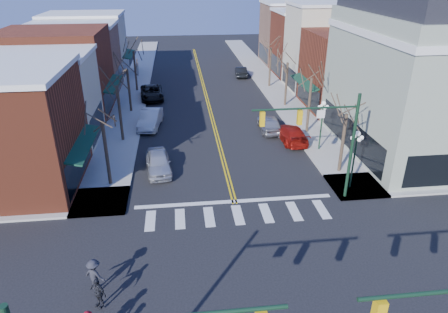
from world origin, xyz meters
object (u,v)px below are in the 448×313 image
object	(u,v)px
car_left_mid	(150,119)
lamppost_midblock	(322,117)
victorian_corner	(432,71)
pedestrian_dark_a	(98,293)
car_right_near	(291,134)
car_left_near	(158,162)
car_right_mid	(269,123)
car_right_far	(241,72)
car_left_far	(152,93)
pedestrian_dark_b	(95,275)
lamppost_corner	(355,150)

from	to	relation	value
car_left_mid	lamppost_midblock	bearing A→B (deg)	-19.25
victorian_corner	pedestrian_dark_a	xyz separation A→B (m)	(-23.80, -15.03, -5.73)
car_left_mid	car_right_near	world-z (taller)	car_left_mid
car_right_near	pedestrian_dark_a	bearing A→B (deg)	49.88
victorian_corner	car_left_near	bearing A→B (deg)	-175.34
car_left_mid	car_left_near	bearing A→B (deg)	-76.13
car_left_near	car_right_mid	size ratio (longest dim) A/B	0.99
car_right_far	lamppost_midblock	bearing A→B (deg)	99.54
car_left_far	car_right_mid	size ratio (longest dim) A/B	1.20
car_right_far	pedestrian_dark_b	world-z (taller)	pedestrian_dark_b
lamppost_corner	car_right_near	xyz separation A→B (m)	(-1.80, 8.72, -2.25)
car_right_mid	victorian_corner	bearing A→B (deg)	156.23
car_right_far	pedestrian_dark_b	bearing A→B (deg)	75.61
car_left_near	car_left_mid	xyz separation A→B (m)	(-1.05, 9.49, 0.06)
lamppost_corner	car_left_far	xyz separation A→B (m)	(-14.60, 23.00, -2.21)
car_right_near	pedestrian_dark_a	size ratio (longest dim) A/B	3.18
car_right_mid	pedestrian_dark_b	xyz separation A→B (m)	(-12.64, -19.27, 0.22)
car_left_mid	car_left_far	world-z (taller)	car_left_mid
lamppost_midblock	car_right_far	xyz separation A→B (m)	(-2.58, 25.83, -2.27)
car_left_near	car_left_mid	size ratio (longest dim) A/B	0.89
car_left_far	victorian_corner	bearing A→B (deg)	-41.60
lamppost_corner	pedestrian_dark_a	distance (m)	18.05
victorian_corner	car_right_near	distance (m)	12.03
victorian_corner	car_right_mid	bearing A→B (deg)	154.97
car_left_near	lamppost_midblock	bearing A→B (deg)	3.47
car_left_near	car_right_far	size ratio (longest dim) A/B	1.06
lamppost_corner	pedestrian_dark_b	size ratio (longest dim) A/B	2.60
car_left_mid	car_right_near	size ratio (longest dim) A/B	1.01
lamppost_corner	car_right_far	distance (m)	32.51
car_right_far	car_right_mid	bearing A→B (deg)	92.18
car_left_far	car_right_far	size ratio (longest dim) A/B	1.29
car_right_near	car_right_far	xyz separation A→B (m)	(-0.78, 23.60, -0.02)
car_right_near	lamppost_corner	bearing A→B (deg)	99.20
car_right_near	victorian_corner	bearing A→B (deg)	162.46
victorian_corner	pedestrian_dark_b	distance (m)	28.42
lamppost_midblock	car_left_mid	xyz separation A→B (m)	(-14.32, 7.23, -2.14)
victorian_corner	car_right_mid	world-z (taller)	victorian_corner
lamppost_midblock	car_right_mid	xyz separation A→B (m)	(-3.18, 4.86, -2.20)
victorian_corner	car_left_mid	xyz separation A→B (m)	(-22.62, 7.73, -5.84)
victorian_corner	pedestrian_dark_a	distance (m)	28.73
lamppost_corner	car_right_far	world-z (taller)	lamppost_corner
car_left_mid	pedestrian_dark_a	bearing A→B (deg)	-85.44
car_left_mid	car_right_mid	world-z (taller)	car_left_mid
car_left_mid	car_right_far	world-z (taller)	car_left_mid
victorian_corner	car_right_near	xyz separation A→B (m)	(-10.10, 2.72, -5.94)
car_left_far	pedestrian_dark_b	world-z (taller)	pedestrian_dark_b
lamppost_corner	car_right_near	size ratio (longest dim) A/B	0.88
car_left_mid	pedestrian_dark_a	xyz separation A→B (m)	(-1.18, -22.76, 0.10)
car_left_mid	car_left_far	distance (m)	9.28
lamppost_midblock	pedestrian_dark_b	bearing A→B (deg)	-137.69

